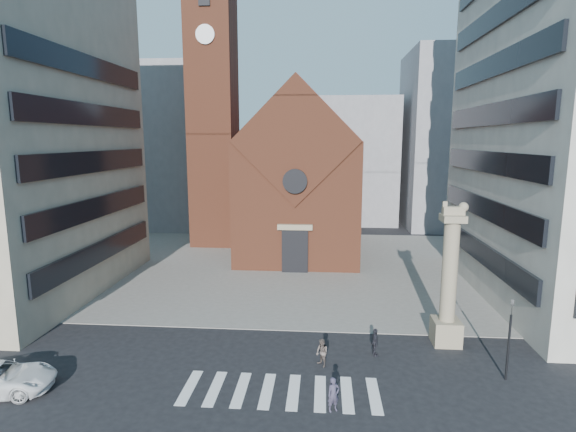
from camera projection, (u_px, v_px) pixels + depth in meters
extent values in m
plane|color=black|center=(276.00, 361.00, 24.97)|extent=(120.00, 120.00, 0.00)
cube|color=gray|center=(296.00, 266.00, 43.63)|extent=(46.00, 30.00, 0.05)
cube|color=brown|center=(300.00, 197.00, 48.52)|extent=(12.00, 16.00, 12.00)
cube|color=maroon|center=(300.00, 141.00, 47.90)|extent=(12.00, 15.40, 12.00)
cube|color=brown|center=(295.00, 141.00, 39.69)|extent=(11.76, 0.50, 11.76)
cylinder|color=black|center=(295.00, 181.00, 39.84)|extent=(2.20, 0.30, 2.20)
cube|color=black|center=(295.00, 252.00, 41.19)|extent=(2.40, 0.30, 4.00)
cube|color=gray|center=(295.00, 227.00, 40.75)|extent=(3.20, 0.40, 0.50)
cube|color=brown|center=(213.00, 114.00, 50.72)|extent=(5.00, 5.00, 30.00)
cylinder|color=white|center=(205.00, 34.00, 46.81)|extent=(2.00, 0.20, 2.00)
cube|color=gray|center=(166.00, 148.00, 63.96)|extent=(16.00, 14.00, 22.00)
cube|color=gray|center=(347.00, 161.00, 67.20)|extent=(14.00, 12.00, 18.00)
cube|color=gray|center=(464.00, 141.00, 62.51)|extent=(16.00, 14.00, 24.00)
cube|color=gray|center=(446.00, 332.00, 27.02)|extent=(1.60, 1.60, 1.50)
cylinder|color=gray|center=(450.00, 272.00, 26.38)|extent=(0.90, 0.90, 6.00)
cube|color=gray|center=(453.00, 218.00, 25.84)|extent=(1.30, 1.30, 0.40)
cube|color=gray|center=(453.00, 211.00, 25.77)|extent=(1.20, 0.50, 0.55)
sphere|color=gray|center=(464.00, 207.00, 25.69)|extent=(0.56, 0.56, 0.56)
cube|color=gray|center=(445.00, 204.00, 25.75)|extent=(0.25, 0.15, 0.35)
cylinder|color=black|center=(508.00, 348.00, 22.76)|extent=(0.12, 0.12, 3.50)
imported|color=black|center=(512.00, 307.00, 22.40)|extent=(0.13, 0.16, 0.80)
imported|color=#393449|center=(334.00, 395.00, 20.28)|extent=(0.69, 0.61, 1.60)
imported|color=#584C46|center=(322.00, 353.00, 24.31)|extent=(0.92, 0.95, 1.53)
imported|color=black|center=(375.00, 342.00, 25.46)|extent=(0.49, 0.99, 1.62)
imported|color=black|center=(236.00, 261.00, 43.49)|extent=(0.87, 1.85, 0.93)
imported|color=black|center=(255.00, 261.00, 43.34)|extent=(0.73, 1.77, 1.04)
imported|color=black|center=(274.00, 262.00, 43.21)|extent=(0.87, 1.85, 0.93)
imported|color=black|center=(293.00, 262.00, 43.06)|extent=(0.73, 1.77, 1.04)
imported|color=black|center=(312.00, 263.00, 42.92)|extent=(0.87, 1.85, 0.93)
imported|color=black|center=(331.00, 263.00, 42.77)|extent=(0.73, 1.77, 1.04)
imported|color=black|center=(351.00, 264.00, 42.64)|extent=(0.87, 1.85, 0.93)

